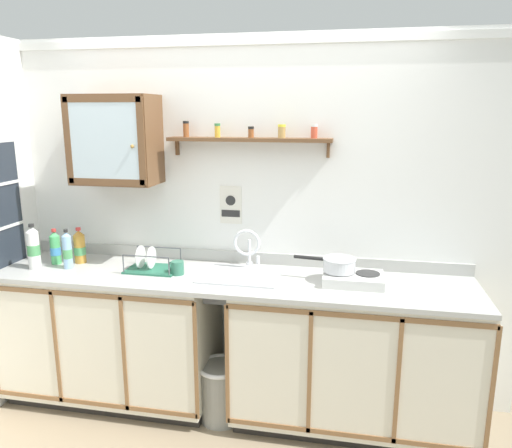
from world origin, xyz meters
TOP-DOWN VIEW (x-y plane):
  - floor at (0.00, 0.00)m, footprint 6.11×6.11m
  - back_wall at (0.00, 0.64)m, footprint 3.71×0.07m
  - lower_cabinet_run at (-0.83, 0.31)m, footprint 1.43×0.63m
  - lower_cabinet_run_right at (0.80, 0.31)m, footprint 1.50×0.63m
  - countertop at (0.00, 0.30)m, footprint 3.07×0.65m
  - backsplash at (0.00, 0.61)m, footprint 3.07×0.02m
  - sink at (0.07, 0.34)m, footprint 0.51×0.44m
  - hot_plate_stove at (0.78, 0.32)m, footprint 0.36×0.26m
  - saucepan at (0.68, 0.34)m, footprint 0.39×0.20m
  - bottle_juice_amber_0 at (-1.09, 0.39)m, footprint 0.08×0.08m
  - bottle_water_blue_1 at (-1.10, 0.26)m, footprint 0.06×0.06m
  - bottle_soda_green_2 at (-1.24, 0.33)m, footprint 0.07×0.07m
  - bottle_opaque_white_3 at (-1.32, 0.21)m, footprint 0.08×0.08m
  - dish_rack at (-0.54, 0.33)m, footprint 0.34×0.24m
  - mug at (-0.34, 0.28)m, footprint 0.12×0.08m
  - wall_cabinet at (-0.81, 0.46)m, footprint 0.56×0.33m
  - spice_shelf at (0.08, 0.55)m, footprint 1.07×0.14m
  - warning_sign at (-0.06, 0.61)m, footprint 0.15×0.01m
  - trash_bin at (-0.04, 0.18)m, footprint 0.30×0.30m

SIDE VIEW (x-z plane):
  - floor at x=0.00m, z-range 0.00..0.00m
  - trash_bin at x=-0.04m, z-range 0.01..0.40m
  - lower_cabinet_run_right at x=0.80m, z-range 0.00..0.92m
  - lower_cabinet_run at x=-0.83m, z-range 0.00..0.92m
  - sink at x=0.07m, z-range 0.71..1.13m
  - countertop at x=0.00m, z-range 0.92..0.95m
  - dish_rack at x=-0.54m, z-range 0.90..1.06m
  - hot_plate_stove at x=0.78m, z-range 0.95..1.01m
  - backsplash at x=0.00m, z-range 0.95..1.03m
  - mug at x=-0.34m, z-range 0.95..1.04m
  - bottle_soda_green_2 at x=-1.24m, z-range 0.93..1.18m
  - bottle_juice_amber_0 at x=-1.09m, z-range 0.93..1.18m
  - saucepan at x=0.68m, z-range 1.02..1.10m
  - bottle_water_blue_1 at x=-1.10m, z-range 0.93..1.20m
  - bottle_opaque_white_3 at x=-1.32m, z-range 0.94..1.24m
  - back_wall at x=0.00m, z-range 0.01..2.47m
  - warning_sign at x=-0.06m, z-range 1.22..1.48m
  - wall_cabinet at x=-0.81m, z-range 1.50..2.08m
  - spice_shelf at x=0.08m, z-range 1.69..1.92m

